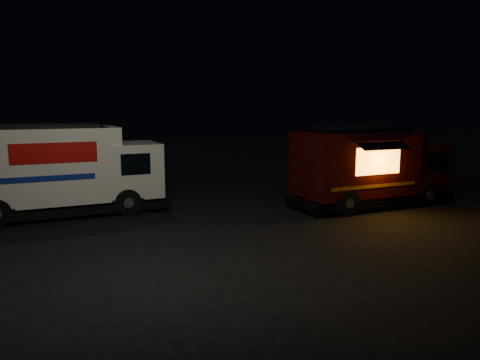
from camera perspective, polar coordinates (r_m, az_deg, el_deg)
name	(u,v)px	position (r m, az deg, el deg)	size (l,w,h in m)	color
ground	(210,231)	(13.65, -3.63, -6.20)	(80.00, 80.00, 0.00)	black
white_truck	(63,170)	(16.47, -20.73, 1.19)	(6.60, 2.25, 2.99)	silver
red_truck	(373,167)	(17.52, 15.85, 1.58)	(6.05, 2.22, 2.81)	#370D0A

